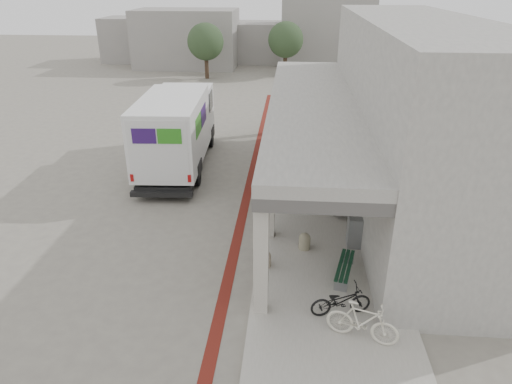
# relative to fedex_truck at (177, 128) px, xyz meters

# --- Properties ---
(ground) EXTENTS (120.00, 120.00, 0.00)m
(ground) POSITION_rel_fedex_truck_xyz_m (2.59, -6.89, -1.90)
(ground) COLOR slate
(ground) RESTS_ON ground
(bike_lane_stripe) EXTENTS (0.35, 40.00, 0.01)m
(bike_lane_stripe) POSITION_rel_fedex_truck_xyz_m (3.59, -4.89, -1.90)
(bike_lane_stripe) COLOR maroon
(bike_lane_stripe) RESTS_ON ground
(sidewalk) EXTENTS (4.40, 28.00, 0.12)m
(sidewalk) POSITION_rel_fedex_truck_xyz_m (6.59, -6.89, -1.84)
(sidewalk) COLOR #9B988B
(sidewalk) RESTS_ON ground
(transit_building) EXTENTS (7.60, 17.00, 7.00)m
(transit_building) POSITION_rel_fedex_truck_xyz_m (9.42, -2.39, 1.50)
(transit_building) COLOR gray
(transit_building) RESTS_ON ground
(distant_backdrop) EXTENTS (28.00, 10.00, 6.50)m
(distant_backdrop) POSITION_rel_fedex_truck_xyz_m (-0.25, 28.99, 0.80)
(distant_backdrop) COLOR gray
(distant_backdrop) RESTS_ON ground
(tree_left) EXTENTS (3.20, 3.20, 4.80)m
(tree_left) POSITION_rel_fedex_truck_xyz_m (-2.41, 21.11, 1.28)
(tree_left) COLOR #38281C
(tree_left) RESTS_ON ground
(tree_mid) EXTENTS (3.20, 3.20, 4.80)m
(tree_mid) POSITION_rel_fedex_truck_xyz_m (4.59, 23.11, 1.28)
(tree_mid) COLOR #38281C
(tree_mid) RESTS_ON ground
(tree_right) EXTENTS (3.20, 3.20, 4.80)m
(tree_right) POSITION_rel_fedex_truck_xyz_m (12.59, 22.11, 1.28)
(tree_right) COLOR #38281C
(tree_right) RESTS_ON ground
(fedex_truck) EXTENTS (3.05, 8.50, 3.57)m
(fedex_truck) POSITION_rel_fedex_truck_xyz_m (0.00, 0.00, 0.00)
(fedex_truck) COLOR black
(fedex_truck) RESTS_ON ground
(bench) EXTENTS (0.78, 1.81, 0.41)m
(bench) POSITION_rel_fedex_truck_xyz_m (7.09, -8.69, -1.48)
(bench) COLOR gray
(bench) RESTS_ON sidewalk
(bollard_near) EXTENTS (0.38, 0.38, 0.58)m
(bollard_near) POSITION_rel_fedex_truck_xyz_m (5.92, -7.21, -1.49)
(bollard_near) COLOR gray
(bollard_near) RESTS_ON sidewalk
(bollard_far) EXTENTS (0.35, 0.35, 0.53)m
(bollard_far) POSITION_rel_fedex_truck_xyz_m (4.69, -8.33, -1.52)
(bollard_far) COLOR gray
(bollard_far) RESTS_ON sidewalk
(utility_cabinet) EXTENTS (0.50, 0.66, 1.08)m
(utility_cabinet) POSITION_rel_fedex_truck_xyz_m (7.59, -6.83, -1.24)
(utility_cabinet) COLOR gray
(utility_cabinet) RESTS_ON sidewalk
(bicycle_black) EXTENTS (1.73, 0.94, 0.86)m
(bicycle_black) POSITION_rel_fedex_truck_xyz_m (6.82, -10.42, -1.35)
(bicycle_black) COLOR black
(bicycle_black) RESTS_ON sidewalk
(bicycle_cream) EXTENTS (1.88, 1.05, 1.09)m
(bicycle_cream) POSITION_rel_fedex_truck_xyz_m (7.26, -11.33, -1.24)
(bicycle_cream) COLOR beige
(bicycle_cream) RESTS_ON sidewalk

